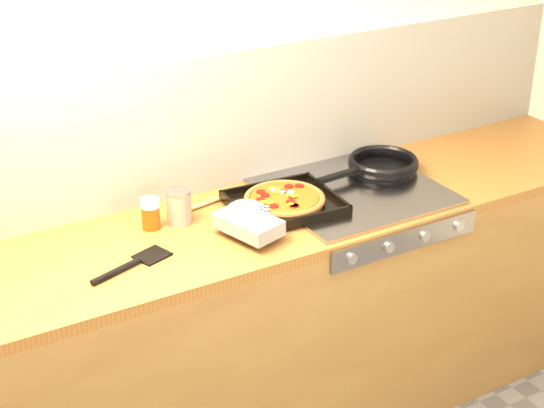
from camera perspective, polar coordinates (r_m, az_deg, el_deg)
room_shell at (r=2.93m, az=-4.73°, el=5.38°), size 3.20×3.20×3.20m
counter_run at (r=3.03m, az=-1.84°, el=-8.79°), size 3.20×0.62×0.90m
stovetop at (r=3.01m, az=5.59°, el=0.85°), size 0.60×0.56×0.02m
pizza_on_tray at (r=2.81m, az=0.12°, el=-0.12°), size 0.48×0.40×0.06m
frying_pan at (r=3.16m, az=7.53°, el=2.68°), size 0.45×0.29×0.04m
tomato_can at (r=2.78m, az=-6.39°, el=-0.19°), size 0.09×0.09×0.12m
juice_glass at (r=2.76m, az=-8.31°, el=-0.65°), size 0.08×0.08×0.11m
wooden_spoon at (r=2.94m, az=-3.48°, el=0.43°), size 0.30×0.08×0.02m
black_spatula at (r=2.57m, az=-9.60°, el=-4.11°), size 0.28×0.14×0.02m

